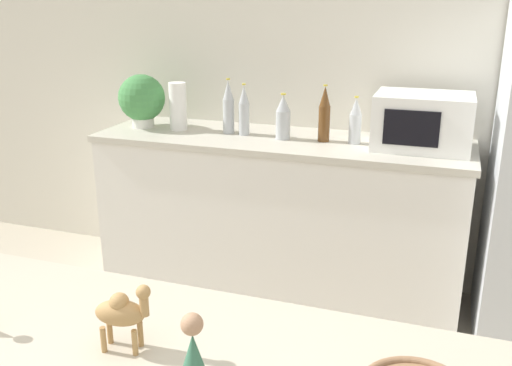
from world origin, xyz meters
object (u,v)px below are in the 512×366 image
paper_towel_roll (178,106)px  back_bottle_2 (228,107)px  camel_figurine (122,312)px  potted_plant (142,99)px  microwave (423,121)px  wise_man_figurine_crimson (193,356)px  back_bottle_0 (324,115)px  back_bottle_3 (283,117)px  back_bottle_4 (355,121)px  back_bottle_1 (244,111)px

paper_towel_roll → back_bottle_2: back_bottle_2 is taller
camel_figurine → potted_plant: bearing=118.5°
microwave → back_bottle_2: (-1.06, -0.01, 0.01)m
camel_figurine → wise_man_figurine_crimson: bearing=-18.5°
paper_towel_roll → back_bottle_0: back_bottle_0 is taller
back_bottle_3 → back_bottle_4: 0.39m
back_bottle_2 → back_bottle_1: bearing=-5.6°
wise_man_figurine_crimson → potted_plant: bearing=121.9°
potted_plant → back_bottle_3: size_ratio=1.25×
back_bottle_2 → camel_figurine: size_ratio=1.89×
camel_figurine → back_bottle_0: bearing=89.7°
back_bottle_2 → wise_man_figurine_crimson: (0.75, -2.08, -0.08)m
back_bottle_0 → back_bottle_2: bearing=178.7°
back_bottle_1 → back_bottle_4: size_ratio=1.14×
potted_plant → back_bottle_4: 1.26m
paper_towel_roll → wise_man_figurine_crimson: 2.33m
camel_figurine → microwave: bearing=75.7°
back_bottle_4 → back_bottle_2: bearing=179.5°
back_bottle_2 → camel_figurine: 2.09m
back_bottle_0 → back_bottle_2: back_bottle_2 is taller
wise_man_figurine_crimson → camel_figurine: bearing=161.5°
back_bottle_0 → back_bottle_1: 0.46m
back_bottle_0 → back_bottle_1: size_ratio=1.06×
back_bottle_3 → camel_figurine: 1.99m
back_bottle_1 → back_bottle_4: back_bottle_1 is taller
paper_towel_roll → microwave: microwave is taller
back_bottle_3 → camel_figurine: (0.21, -1.98, -0.03)m
potted_plant → back_bottle_3: (0.87, -0.02, -0.05)m
potted_plant → back_bottle_3: bearing=-1.0°
potted_plant → microwave: size_ratio=0.65×
microwave → back_bottle_1: back_bottle_1 is taller
wise_man_figurine_crimson → back_bottle_3: bearing=101.4°
back_bottle_3 → camel_figurine: back_bottle_3 is taller
back_bottle_2 → wise_man_figurine_crimson: 2.21m
camel_figurine → wise_man_figurine_crimson: size_ratio=0.98×
back_bottle_4 → wise_man_figurine_crimson: size_ratio=1.51×
back_bottle_1 → back_bottle_0: bearing=-0.4°
back_bottle_0 → wise_man_figurine_crimson: back_bottle_0 is taller
back_bottle_2 → potted_plant: bearing=-178.2°
camel_figurine → wise_man_figurine_crimson: (0.20, -0.07, -0.02)m
back_bottle_3 → paper_towel_roll: bearing=177.9°
back_bottle_3 → wise_man_figurine_crimson: back_bottle_3 is taller
back_bottle_2 → camel_figurine: back_bottle_2 is taller
wise_man_figurine_crimson → back_bottle_4: bearing=90.7°
paper_towel_roll → back_bottle_2: 0.31m
back_bottle_3 → camel_figurine: size_ratio=1.53×
back_bottle_1 → wise_man_figurine_crimson: size_ratio=1.72×
back_bottle_1 → back_bottle_2: 0.10m
back_bottle_2 → back_bottle_4: bearing=-0.5°
potted_plant → paper_towel_roll: bearing=2.0°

